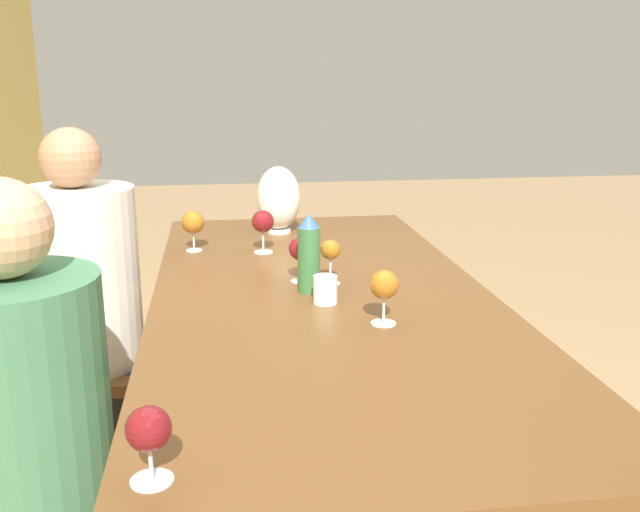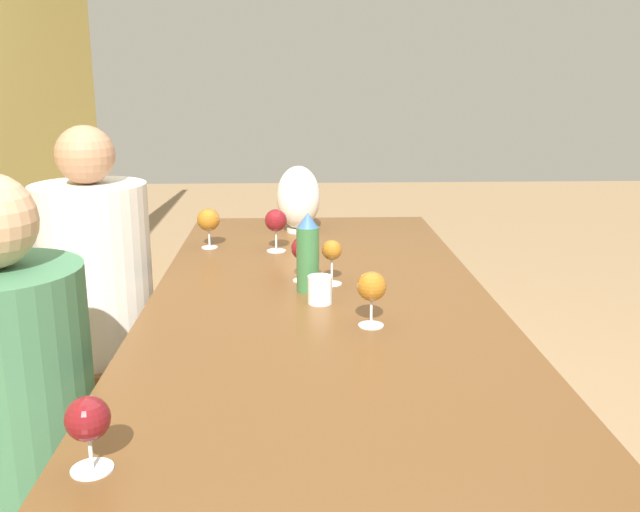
{
  "view_description": "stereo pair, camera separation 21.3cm",
  "coord_description": "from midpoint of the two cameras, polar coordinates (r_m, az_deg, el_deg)",
  "views": [
    {
      "loc": [
        -2.0,
        0.29,
        1.4
      ],
      "look_at": [
        0.05,
        0.0,
        0.86
      ],
      "focal_mm": 40.0,
      "sensor_mm": 36.0,
      "label": 1
    },
    {
      "loc": [
        -2.02,
        0.08,
        1.4
      ],
      "look_at": [
        0.05,
        0.0,
        0.86
      ],
      "focal_mm": 40.0,
      "sensor_mm": 36.0,
      "label": 2
    }
  ],
  "objects": [
    {
      "name": "wine_glass_4",
      "position": [
        2.17,
        -1.97,
        0.32
      ],
      "size": [
        0.06,
        0.06,
        0.14
      ],
      "color": "silver",
      "rests_on": "dining_table"
    },
    {
      "name": "wine_glass_3",
      "position": [
        2.64,
        -12.43,
        2.58
      ],
      "size": [
        0.08,
        0.08,
        0.15
      ],
      "color": "silver",
      "rests_on": "dining_table"
    },
    {
      "name": "dining_table",
      "position": [
        2.14,
        -2.69,
        -4.82
      ],
      "size": [
        2.21,
        1.0,
        0.76
      ],
      "color": "brown",
      "rests_on": "ground_plane"
    },
    {
      "name": "chair_far",
      "position": [
        2.58,
        -22.05,
        -7.04
      ],
      "size": [
        0.44,
        0.44,
        0.93
      ],
      "color": "brown",
      "rests_on": "ground_plane"
    },
    {
      "name": "vase",
      "position": [
        2.88,
        -5.46,
        4.58
      ],
      "size": [
        0.17,
        0.17,
        0.27
      ],
      "color": "silver",
      "rests_on": "dining_table"
    },
    {
      "name": "person_far",
      "position": [
        2.5,
        -20.43,
        -3.72
      ],
      "size": [
        0.38,
        0.38,
        1.23
      ],
      "color": "#2D2D38",
      "rests_on": "ground_plane"
    },
    {
      "name": "wine_glass_0",
      "position": [
        1.83,
        1.85,
        -2.45
      ],
      "size": [
        0.08,
        0.08,
        0.15
      ],
      "color": "silver",
      "rests_on": "dining_table"
    },
    {
      "name": "water_tumbler",
      "position": [
        2.01,
        -2.62,
        -2.75
      ],
      "size": [
        0.07,
        0.07,
        0.08
      ],
      "color": "silver",
      "rests_on": "dining_table"
    },
    {
      "name": "wine_glass_1",
      "position": [
        2.2,
        -4.36,
        0.46
      ],
      "size": [
        0.07,
        0.07,
        0.14
      ],
      "color": "silver",
      "rests_on": "dining_table"
    },
    {
      "name": "wine_glass_5",
      "position": [
        1.21,
        -18.64,
        -13.23
      ],
      "size": [
        0.07,
        0.07,
        0.13
      ],
      "color": "silver",
      "rests_on": "dining_table"
    },
    {
      "name": "water_bottle",
      "position": [
        2.1,
        -3.8,
        0.13
      ],
      "size": [
        0.07,
        0.07,
        0.24
      ],
      "color": "#336638",
      "rests_on": "dining_table"
    },
    {
      "name": "person_near",
      "position": [
        1.81,
        -25.4,
        -12.18
      ],
      "size": [
        0.39,
        0.39,
        1.19
      ],
      "color": "#2D2D38",
      "rests_on": "ground_plane"
    },
    {
      "name": "wine_glass_2",
      "position": [
        2.57,
        -6.98,
        2.67
      ],
      "size": [
        0.08,
        0.08,
        0.16
      ],
      "color": "silver",
      "rests_on": "dining_table"
    }
  ]
}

